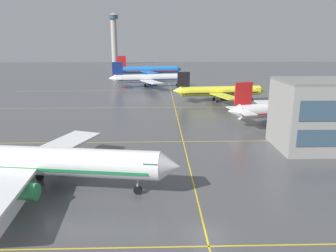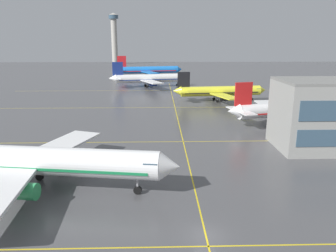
% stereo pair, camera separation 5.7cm
% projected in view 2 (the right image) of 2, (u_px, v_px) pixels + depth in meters
% --- Properties ---
extents(ground_plane, '(600.00, 600.00, 0.00)m').
position_uv_depth(ground_plane, '(206.00, 235.00, 36.47)').
color(ground_plane, '#4C4C4F').
extents(airliner_front_gate, '(40.82, 34.88, 12.70)m').
position_uv_depth(airliner_front_gate, '(38.00, 161.00, 46.85)').
color(airliner_front_gate, white).
rests_on(airliner_front_gate, ground).
extents(airliner_second_row, '(35.97, 30.62, 11.31)m').
position_uv_depth(airliner_second_row, '(291.00, 109.00, 84.38)').
color(airliner_second_row, white).
rests_on(airliner_second_row, ground).
extents(airliner_third_row, '(34.15, 29.26, 10.61)m').
position_uv_depth(airliner_third_row, '(220.00, 91.00, 115.58)').
color(airliner_third_row, yellow).
rests_on(airliner_third_row, ground).
extents(airliner_far_left_stand, '(37.49, 31.84, 11.72)m').
position_uv_depth(airliner_far_left_stand, '(149.00, 78.00, 150.78)').
color(airliner_far_left_stand, white).
rests_on(airliner_far_left_stand, ground).
extents(airliner_far_right_stand, '(40.05, 34.10, 12.49)m').
position_uv_depth(airliner_far_right_stand, '(148.00, 70.00, 190.36)').
color(airliner_far_right_stand, blue).
rests_on(airliner_far_right_stand, ground).
extents(taxiway_markings, '(133.93, 162.32, 0.01)m').
position_uv_depth(taxiway_markings, '(178.00, 121.00, 88.02)').
color(taxiway_markings, yellow).
rests_on(taxiway_markings, ground).
extents(control_tower, '(8.82, 8.82, 44.35)m').
position_uv_depth(control_tower, '(114.00, 35.00, 289.57)').
color(control_tower, '#ADA89E').
rests_on(control_tower, ground).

